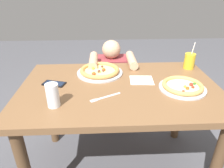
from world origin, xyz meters
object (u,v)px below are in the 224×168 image
(pizza_near, at_px, (183,86))
(cell_phone, at_px, (54,84))
(fork, at_px, (104,98))
(drink_cup_colored, at_px, (189,61))
(pizza_far, at_px, (100,71))
(water_cup_clear, at_px, (53,95))
(diner_seated, at_px, (111,87))

(pizza_near, bearing_deg, cell_phone, 172.72)
(pizza_near, distance_m, fork, 0.52)
(drink_cup_colored, distance_m, fork, 0.81)
(pizza_near, height_order, cell_phone, pizza_near)
(pizza_far, height_order, drink_cup_colored, drink_cup_colored)
(water_cup_clear, relative_size, fork, 0.72)
(drink_cup_colored, bearing_deg, diner_seated, 151.24)
(fork, bearing_deg, water_cup_clear, -165.26)
(pizza_near, xyz_separation_m, fork, (-0.51, -0.09, -0.02))
(water_cup_clear, bearing_deg, diner_seated, 66.69)
(water_cup_clear, distance_m, cell_phone, 0.28)
(water_cup_clear, bearing_deg, cell_phone, 101.48)
(diner_seated, bearing_deg, cell_phone, -126.28)
(pizza_near, height_order, water_cup_clear, water_cup_clear)
(water_cup_clear, height_order, fork, water_cup_clear)
(pizza_far, bearing_deg, pizza_near, -26.88)
(pizza_near, distance_m, cell_phone, 0.85)
(diner_seated, bearing_deg, drink_cup_colored, -28.76)
(pizza_far, xyz_separation_m, water_cup_clear, (-0.25, -0.43, 0.05))
(drink_cup_colored, xyz_separation_m, water_cup_clear, (-0.96, -0.50, 0.01))
(pizza_far, bearing_deg, cell_phone, -152.08)
(pizza_far, bearing_deg, water_cup_clear, -120.35)
(cell_phone, bearing_deg, water_cup_clear, -78.52)
(drink_cup_colored, relative_size, water_cup_clear, 1.56)
(pizza_near, height_order, diner_seated, diner_seated)
(pizza_near, xyz_separation_m, drink_cup_colored, (0.17, 0.34, 0.04))
(drink_cup_colored, xyz_separation_m, cell_phone, (-1.02, -0.23, -0.06))
(cell_phone, bearing_deg, drink_cup_colored, 12.99)
(pizza_near, relative_size, fork, 1.59)
(cell_phone, bearing_deg, pizza_near, -7.28)
(water_cup_clear, relative_size, cell_phone, 0.82)
(drink_cup_colored, bearing_deg, pizza_far, -174.28)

